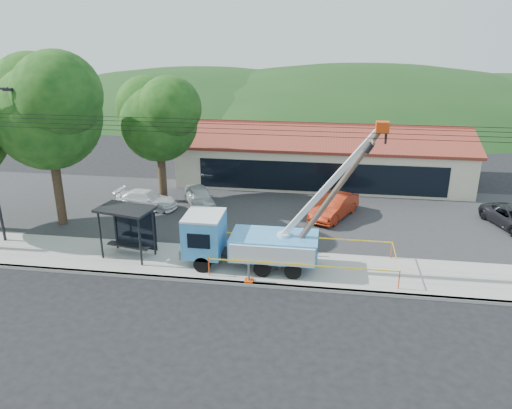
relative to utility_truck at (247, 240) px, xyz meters
The scene contains 17 objects.
ground 4.24m from the utility_truck, 97.55° to the right, with size 120.00×120.00×0.00m, color black.
curb 2.42m from the utility_truck, 106.07° to the right, with size 60.00×0.25×0.15m, color gray.
sidewalk 1.63m from the utility_truck, 168.18° to the left, with size 60.00×4.00×0.15m, color gray.
parking_lot 8.27m from the utility_truck, 93.64° to the left, with size 60.00×12.00×0.10m, color #28282B.
strip_mall 16.46m from the utility_truck, 77.78° to the left, with size 22.50×8.53×4.67m.
tree_west_near 14.44m from the utility_truck, 161.83° to the left, with size 7.56×6.72×10.80m.
tree_lot 12.67m from the utility_truck, 129.53° to the left, with size 6.30×5.60×8.94m.
hill_west 53.44m from the utility_truck, 106.89° to the left, with size 78.40×56.00×28.00m, color #173513.
hill_center 52.01m from the utility_truck, 79.49° to the left, with size 89.60×64.00×32.00m, color #173513.
utility_truck is the anchor object (origin of this frame).
leaning_pole 5.02m from the utility_truck, ahead, with size 4.85×1.65×7.71m.
bus_shelter 6.51m from the utility_truck, behind, with size 3.20×2.34×2.79m.
caution_tape 3.04m from the utility_truck, ahead, with size 9.33×3.38×0.98m.
car_silver 9.73m from the utility_truck, 119.15° to the left, with size 1.62×4.04×1.38m, color #B4B7BB.
car_red 9.05m from the utility_truck, 59.68° to the left, with size 1.59×4.56×1.50m, color #A52710.
car_white 11.23m from the utility_truck, 137.38° to the left, with size 1.73×4.27×1.24m, color white.
car_dark 17.30m from the utility_truck, 25.96° to the left, with size 2.09×4.54×1.26m, color black.
Camera 1 is at (4.40, -19.18, 12.25)m, focal length 35.00 mm.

